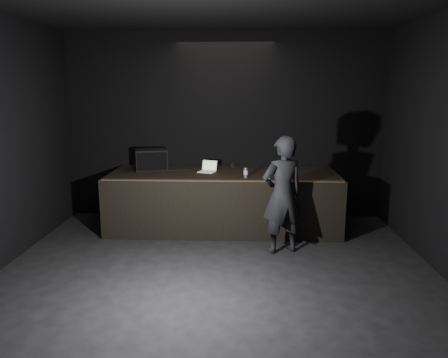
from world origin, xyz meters
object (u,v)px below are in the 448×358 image
at_px(laptop, 208,169).
at_px(beer_can, 246,173).
at_px(stage_riser, 223,200).
at_px(stage_monitor, 151,160).
at_px(person, 282,195).

relative_size(laptop, beer_can, 2.06).
xyz_separation_m(stage_riser, beer_can, (0.39, -0.43, 0.59)).
xyz_separation_m(laptop, beer_can, (0.67, -0.51, 0.03)).
height_order(stage_monitor, laptop, stage_monitor).
distance_m(stage_riser, laptop, 0.62).
distance_m(laptop, person, 1.76).
xyz_separation_m(stage_riser, laptop, (-0.28, 0.08, 0.55)).
bearing_deg(stage_riser, laptop, 164.30).
distance_m(stage_riser, stage_monitor, 1.51).
height_order(stage_riser, beer_can, beer_can).
bearing_deg(laptop, stage_monitor, -166.72).
height_order(beer_can, person, person).
relative_size(stage_monitor, person, 0.37).
relative_size(beer_can, person, 0.10).
bearing_deg(person, stage_monitor, -52.47).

